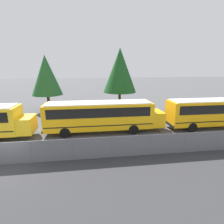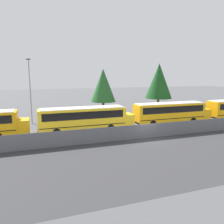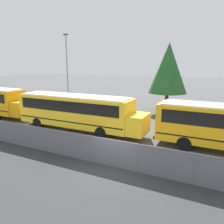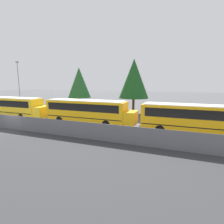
{
  "view_description": "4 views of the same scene",
  "coord_description": "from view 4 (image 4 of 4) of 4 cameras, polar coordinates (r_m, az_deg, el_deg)",
  "views": [
    {
      "loc": [
        5.9,
        -12.35,
        6.97
      ],
      "look_at": [
        8.35,
        5.94,
        2.14
      ],
      "focal_mm": 28.0,
      "sensor_mm": 36.0,
      "label": 1
    },
    {
      "loc": [
        -12.11,
        -22.86,
        7.57
      ],
      "look_at": [
        -2.77,
        4.74,
        2.59
      ],
      "focal_mm": 35.0,
      "sensor_mm": 36.0,
      "label": 2
    },
    {
      "loc": [
        5.37,
        -11.05,
        6.13
      ],
      "look_at": [
        -2.72,
        5.21,
        2.13
      ],
      "focal_mm": 35.0,
      "sensor_mm": 36.0,
      "label": 3
    },
    {
      "loc": [
        18.77,
        -14.98,
        5.66
      ],
      "look_at": [
        10.98,
        5.17,
        2.01
      ],
      "focal_mm": 28.0,
      "sensor_mm": 36.0,
      "label": 4
    }
  ],
  "objects": [
    {
      "name": "tree_0",
      "position": [
        36.85,
        -10.66,
        9.37
      ],
      "size": [
        4.69,
        4.69,
        8.69
      ],
      "color": "#51381E",
      "rests_on": "ground_plane"
    },
    {
      "name": "school_bus_3",
      "position": [
        23.98,
        -7.96,
        0.67
      ],
      "size": [
        12.81,
        2.62,
        3.32
      ],
      "color": "#EDA80F",
      "rests_on": "ground_plane"
    },
    {
      "name": "school_bus_2",
      "position": [
        32.51,
        -29.9,
        1.81
      ],
      "size": [
        12.81,
        2.62,
        3.32
      ],
      "color": "yellow",
      "rests_on": "ground_plane"
    },
    {
      "name": "tree_1",
      "position": [
        31.95,
        7.15,
        10.72
      ],
      "size": [
        5.35,
        5.35,
        9.82
      ],
      "color": "#51381E",
      "rests_on": "ground_plane"
    },
    {
      "name": "school_bus_4",
      "position": [
        20.89,
        26.26,
        -1.56
      ],
      "size": [
        12.81,
        2.62,
        3.32
      ],
      "color": "orange",
      "rests_on": "ground_plane"
    },
    {
      "name": "light_pole",
      "position": [
        42.46,
        -28.12,
        8.1
      ],
      "size": [
        0.6,
        0.24,
        9.97
      ],
      "color": "gray",
      "rests_on": "ground_plane"
    },
    {
      "name": "ground_plane",
      "position": [
        24.67,
        -29.5,
        -4.95
      ],
      "size": [
        200.0,
        200.0,
        0.0
      ],
      "primitive_type": "plane",
      "color": "#4C4C4F"
    },
    {
      "name": "fence",
      "position": [
        24.48,
        -29.68,
        -2.93
      ],
      "size": [
        93.82,
        0.07,
        1.75
      ],
      "color": "#9EA0A5",
      "rests_on": "ground_plane"
    }
  ]
}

